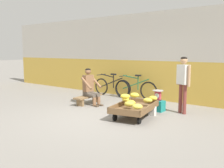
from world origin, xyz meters
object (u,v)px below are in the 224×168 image
Objects in this scene: banana_cart at (135,108)px; bicycle_far_left at (135,89)px; plastic_crate at (158,106)px; customer_adult at (183,79)px; low_bench at (88,98)px; weighing_scale at (158,95)px; shopping_bag at (152,111)px; vendor_seated at (90,87)px; bicycle_near_left at (111,87)px.

bicycle_far_left is at bearing 122.66° from banana_cart.
customer_adult is at bearing 14.46° from plastic_crate.
plastic_crate is (2.20, 0.50, -0.05)m from low_bench.
weighing_scale is 1.96m from bicycle_far_left.
low_bench is 2.32m from shopping_bag.
vendor_seated is (0.09, -0.01, 0.37)m from low_bench.
bicycle_near_left is 1.09× the size of customer_adult.
banana_cart is at bearing -124.34° from customer_adult.
bicycle_near_left is at bearing 103.50° from vendor_seated.
bicycle_near_left is 3.32m from customer_adult.
bicycle_far_left is (0.58, 1.72, -0.21)m from vendor_seated.
vendor_seated is 0.75× the size of customer_adult.
weighing_scale is (0.13, 0.98, 0.21)m from banana_cart.
customer_adult is (2.77, 0.68, 0.38)m from vendor_seated.
plastic_crate is 1.05m from customer_adult.
vendor_seated is 1.83m from bicycle_far_left.
bicycle_far_left is (0.67, 1.71, 0.15)m from low_bench.
weighing_scale reaches higher than plastic_crate.
vendor_seated is at bearing 166.78° from banana_cart.
banana_cart is 0.95× the size of bicycle_far_left.
customer_adult reaches higher than banana_cart.
vendor_seated is (-1.98, 0.47, 0.33)m from banana_cart.
bicycle_near_left is (-2.49, 1.05, -0.10)m from weighing_scale.
customer_adult is at bearing 55.66° from banana_cart.
plastic_crate is 0.22× the size of bicycle_near_left.
customer_adult reaches higher than bicycle_near_left.
bicycle_far_left is at bearing 9.90° from bicycle_near_left.
banana_cart is 0.99m from plastic_crate.
low_bench is 0.98× the size of vendor_seated.
plastic_crate is 1.20× the size of weighing_scale.
bicycle_far_left is at bearing 71.43° from vendor_seated.
bicycle_near_left reaches higher than shopping_bag.
plastic_crate reaches higher than shopping_bag.
banana_cart is at bearing -97.59° from plastic_crate.
customer_adult is (2.19, -1.04, 0.60)m from bicycle_far_left.
customer_adult is (0.65, 0.17, 0.80)m from plastic_crate.
plastic_crate is 0.53m from shopping_bag.
banana_cart reaches higher than low_bench.
low_bench is 0.67× the size of bicycle_near_left.
weighing_scale is 0.63m from shopping_bag.
plastic_crate is (2.11, 0.51, -0.42)m from vendor_seated.
customer_adult is at bearing -25.50° from bicycle_far_left.
bicycle_far_left is at bearing 141.67° from weighing_scale.
bicycle_near_left reaches higher than banana_cart.
bicycle_near_left is at bearing 139.35° from banana_cart.
vendor_seated is at bearing -166.18° from customer_adult.
vendor_seated is at bearing -76.50° from bicycle_near_left.
low_bench is 1.85m from bicycle_far_left.
shopping_bag is (2.32, -0.01, -0.08)m from low_bench.
weighing_scale is 0.18× the size of bicycle_far_left.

